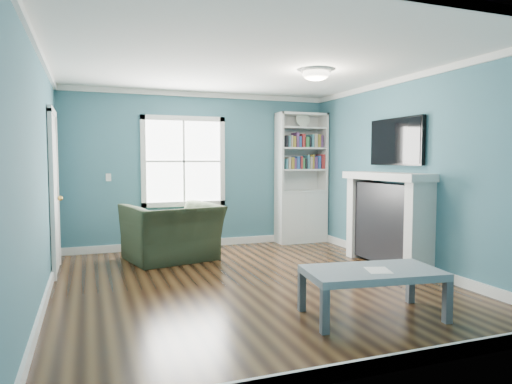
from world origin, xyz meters
name	(u,v)px	position (x,y,z in m)	size (l,w,h in m)	color
floor	(251,283)	(0.00, 0.00, 0.00)	(5.00, 5.00, 0.00)	black
room_walls	(251,151)	(0.00, 0.00, 1.58)	(5.00, 5.00, 5.00)	#3B6977
trim	(251,180)	(0.00, 0.00, 1.24)	(4.50, 5.00, 2.60)	white
window	(184,161)	(-0.30, 2.49, 1.45)	(1.40, 0.06, 1.50)	white
bookshelf	(301,191)	(1.77, 2.30, 0.92)	(0.90, 0.35, 2.31)	silver
fireplace	(387,220)	(2.08, 0.20, 0.64)	(0.44, 1.58, 1.30)	black
tv	(396,142)	(2.20, 0.20, 1.72)	(0.06, 1.10, 0.65)	black
door	(54,191)	(-2.22, 1.40, 1.07)	(0.12, 0.98, 2.17)	silver
ceiling_fixture	(316,74)	(0.90, 0.10, 2.55)	(0.38, 0.38, 0.15)	white
light_switch	(108,177)	(-1.50, 2.48, 1.20)	(0.08, 0.01, 0.12)	white
recliner	(172,223)	(-0.66, 1.60, 0.55)	(1.26, 0.82, 1.10)	#252E1C
coffee_table	(372,275)	(0.68, -1.49, 0.39)	(1.32, 0.84, 0.45)	#444A52
paper_sheet	(378,270)	(0.70, -1.55, 0.45)	(0.21, 0.26, 0.00)	white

